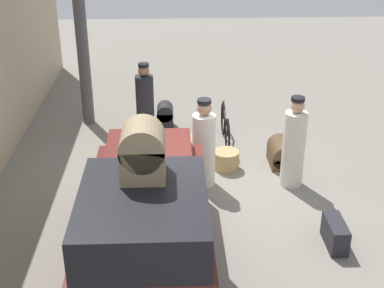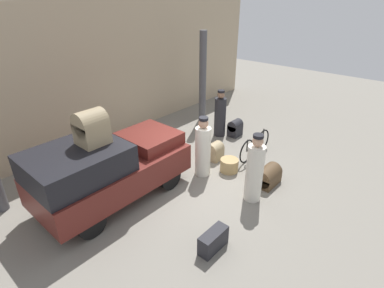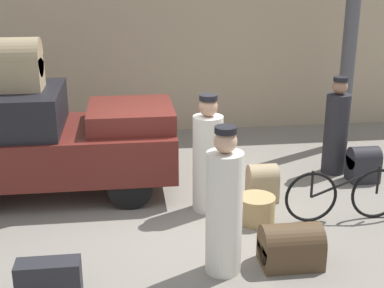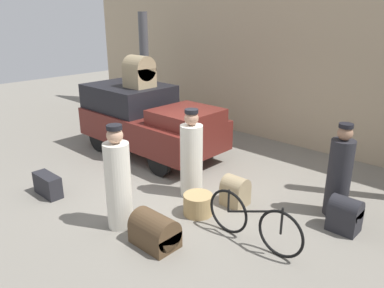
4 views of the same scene
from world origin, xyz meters
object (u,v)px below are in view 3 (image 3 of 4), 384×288
(porter_lifting_near_truck, at_px, (336,130))
(trunk_on_truck_roof, at_px, (20,65))
(porter_carrying_trunk, at_px, (224,208))
(trunk_umber_medium, at_px, (262,182))
(bicycle, at_px, (344,195))
(porter_with_bicycle, at_px, (208,159))
(trunk_barrel_dark, at_px, (363,164))
(wicker_basket, at_px, (256,209))
(suitcase_tan_flat, at_px, (291,247))
(trunk_wicker_pale, at_px, (49,279))
(truck, at_px, (43,137))

(porter_lifting_near_truck, height_order, trunk_on_truck_roof, trunk_on_truck_roof)
(porter_carrying_trunk, relative_size, trunk_umber_medium, 3.15)
(bicycle, relative_size, porter_with_bicycle, 0.99)
(trunk_barrel_dark, bearing_deg, wicker_basket, -149.77)
(porter_carrying_trunk, relative_size, suitcase_tan_flat, 2.47)
(trunk_wicker_pale, distance_m, trunk_barrel_dark, 5.51)
(bicycle, height_order, porter_lifting_near_truck, porter_lifting_near_truck)
(wicker_basket, distance_m, trunk_barrel_dark, 2.47)
(porter_lifting_near_truck, bearing_deg, trunk_wicker_pale, -144.67)
(porter_with_bicycle, relative_size, trunk_barrel_dark, 2.90)
(bicycle, bearing_deg, truck, 159.87)
(truck, bearing_deg, porter_carrying_trunk, -48.37)
(suitcase_tan_flat, bearing_deg, wicker_basket, 96.91)
(trunk_umber_medium, relative_size, trunk_wicker_pale, 0.82)
(truck, distance_m, trunk_wicker_pale, 3.05)
(wicker_basket, bearing_deg, suitcase_tan_flat, -83.09)
(bicycle, bearing_deg, porter_lifting_near_truck, 72.63)
(bicycle, bearing_deg, trunk_wicker_pale, -160.60)
(trunk_on_truck_roof, bearing_deg, truck, -0.00)
(trunk_umber_medium, bearing_deg, wicker_basket, -110.38)
(truck, bearing_deg, porter_with_bicycle, -21.89)
(bicycle, distance_m, porter_with_bicycle, 1.98)
(wicker_basket, relative_size, porter_with_bicycle, 0.30)
(trunk_wicker_pale, distance_m, suitcase_tan_flat, 2.82)
(bicycle, distance_m, porter_carrying_trunk, 2.25)
(porter_lifting_near_truck, bearing_deg, trunk_umber_medium, -147.97)
(truck, height_order, porter_carrying_trunk, porter_carrying_trunk)
(trunk_on_truck_roof, bearing_deg, bicycle, -19.16)
(truck, bearing_deg, bicycle, -20.13)
(trunk_on_truck_roof, bearing_deg, porter_lifting_near_truck, 2.42)
(porter_with_bicycle, xyz_separation_m, trunk_on_truck_roof, (-2.67, 0.98, 1.26))
(porter_carrying_trunk, bearing_deg, suitcase_tan_flat, 1.89)
(truck, distance_m, bicycle, 4.59)
(truck, xyz_separation_m, suitcase_tan_flat, (3.19, -2.63, -0.68))
(porter_lifting_near_truck, xyz_separation_m, porter_carrying_trunk, (-2.48, -2.87, 0.05))
(truck, xyz_separation_m, porter_lifting_near_truck, (4.84, 0.21, -0.15))
(truck, height_order, porter_lifting_near_truck, porter_lifting_near_truck)
(porter_with_bicycle, xyz_separation_m, suitcase_tan_flat, (0.76, -1.65, -0.56))
(trunk_barrel_dark, bearing_deg, trunk_wicker_pale, -150.50)
(wicker_basket, distance_m, trunk_on_truck_roof, 4.05)
(bicycle, distance_m, wicker_basket, 1.25)
(porter_lifting_near_truck, bearing_deg, truck, -177.46)
(trunk_umber_medium, distance_m, trunk_on_truck_roof, 4.04)
(trunk_barrel_dark, bearing_deg, bicycle, -123.82)
(trunk_wicker_pale, xyz_separation_m, trunk_barrel_dark, (4.80, 2.71, 0.09))
(porter_lifting_near_truck, height_order, suitcase_tan_flat, porter_lifting_near_truck)
(wicker_basket, xyz_separation_m, porter_carrying_trunk, (-0.69, -1.19, 0.62))
(trunk_umber_medium, relative_size, suitcase_tan_flat, 0.78)
(bicycle, distance_m, trunk_barrel_dark, 1.62)
(porter_carrying_trunk, height_order, porter_with_bicycle, porter_carrying_trunk)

